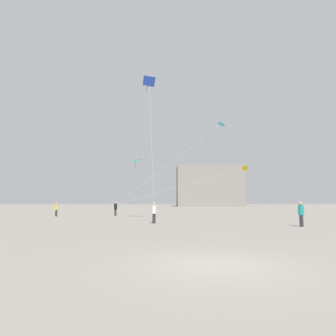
% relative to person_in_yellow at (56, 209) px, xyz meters
% --- Properties ---
extents(ground_plane, '(300.00, 300.00, 0.00)m').
position_rel_person_in_yellow_xyz_m(ground_plane, '(13.02, -26.87, -0.88)').
color(ground_plane, '#9E9689').
extents(person_in_yellow, '(0.35, 0.35, 1.60)m').
position_rel_person_in_yellow_xyz_m(person_in_yellow, '(0.00, 0.00, 0.00)').
color(person_in_yellow, '#2D2D33').
rests_on(person_in_yellow, ground_plane).
extents(person_in_black, '(0.37, 0.37, 1.71)m').
position_rel_person_in_yellow_xyz_m(person_in_black, '(6.79, 1.02, 0.06)').
color(person_in_black, '#2D2D33').
rests_on(person_in_black, ground_plane).
extents(person_in_white, '(0.37, 0.37, 1.70)m').
position_rel_person_in_yellow_xyz_m(person_in_white, '(11.41, -11.39, 0.05)').
color(person_in_white, '#2D2D33').
rests_on(person_in_white, ground_plane).
extents(person_in_teal, '(0.39, 0.39, 1.77)m').
position_rel_person_in_yellow_xyz_m(person_in_teal, '(21.82, -15.00, 0.09)').
color(person_in_teal, '#2D2D33').
rests_on(person_in_teal, ground_plane).
extents(kite_cyan_diamond, '(15.76, 7.78, 12.74)m').
position_rel_person_in_yellow_xyz_m(kite_cyan_diamond, '(21.79, 8.07, 12.63)').
color(kite_cyan_diamond, '#1EB2C6').
extents(kite_emerald_diamond, '(3.36, 6.61, 5.03)m').
position_rel_person_in_yellow_xyz_m(kite_emerald_diamond, '(9.47, -4.87, 5.09)').
color(kite_emerald_diamond, green).
extents(kite_cobalt_delta, '(1.50, 1.81, 11.40)m').
position_rel_person_in_yellow_xyz_m(kite_cobalt_delta, '(10.94, -10.44, 11.32)').
color(kite_cobalt_delta, blue).
extents(kite_amber_diamond, '(17.22, 2.13, 5.23)m').
position_rel_person_in_yellow_xyz_m(kite_amber_diamond, '(23.10, 2.65, 5.14)').
color(kite_amber_diamond, yellow).
extents(building_left_hall, '(21.49, 14.09, 13.03)m').
position_rel_person_in_yellow_xyz_m(building_left_hall, '(30.02, 60.64, 5.64)').
color(building_left_hall, gray).
rests_on(building_left_hall, ground_plane).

